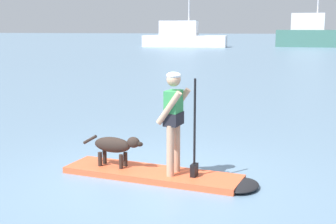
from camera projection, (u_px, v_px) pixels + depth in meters
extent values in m
plane|color=slate|center=(152.00, 177.00, 7.64)|extent=(400.00, 400.00, 0.00)
cube|color=#E55933|center=(152.00, 174.00, 7.63)|extent=(3.00, 1.14, 0.10)
ellipsoid|color=black|center=(240.00, 185.00, 7.08)|extent=(0.65, 0.80, 0.10)
cylinder|color=tan|center=(176.00, 147.00, 7.52)|extent=(0.12, 0.12, 0.81)
cylinder|color=tan|center=(170.00, 151.00, 7.29)|extent=(0.12, 0.12, 0.81)
cube|color=black|center=(174.00, 119.00, 7.32)|extent=(0.26, 0.39, 0.20)
cube|color=#338C4C|center=(174.00, 107.00, 7.29)|extent=(0.24, 0.36, 0.53)
sphere|color=tan|center=(174.00, 79.00, 7.21)|extent=(0.22, 0.22, 0.22)
ellipsoid|color=white|center=(174.00, 75.00, 7.20)|extent=(0.23, 0.23, 0.11)
cylinder|color=tan|center=(178.00, 104.00, 7.46)|extent=(0.43, 0.14, 0.54)
cylinder|color=tan|center=(169.00, 108.00, 7.11)|extent=(0.43, 0.14, 0.54)
cylinder|color=black|center=(195.00, 128.00, 7.21)|extent=(0.04, 0.04, 1.54)
cube|color=black|center=(194.00, 170.00, 7.33)|extent=(0.10, 0.19, 0.20)
ellipsoid|color=#2D231E|center=(112.00, 145.00, 7.82)|extent=(0.69, 0.30, 0.26)
ellipsoid|color=#2D231E|center=(133.00, 142.00, 7.66)|extent=(0.24, 0.19, 0.18)
ellipsoid|color=black|center=(139.00, 144.00, 7.63)|extent=(0.13, 0.09, 0.08)
cylinder|color=#2D231E|center=(90.00, 140.00, 7.98)|extent=(0.27, 0.08, 0.18)
cylinder|color=#2D231E|center=(125.00, 159.00, 7.86)|extent=(0.07, 0.07, 0.24)
cylinder|color=#2D231E|center=(121.00, 162.00, 7.72)|extent=(0.07, 0.07, 0.24)
cylinder|color=#2D231E|center=(105.00, 157.00, 8.01)|extent=(0.07, 0.07, 0.24)
cylinder|color=#2D231E|center=(100.00, 159.00, 7.87)|extent=(0.07, 0.07, 0.24)
cube|color=white|center=(185.00, 41.00, 59.96)|extent=(10.76, 3.86, 1.46)
cube|color=silver|center=(179.00, 28.00, 59.88)|extent=(4.91, 2.68, 1.86)
cylinder|color=silver|center=(189.00, 0.00, 58.93)|extent=(0.20, 0.20, 8.75)
cylinder|color=silver|center=(179.00, 26.00, 59.83)|extent=(3.70, 0.39, 0.14)
cube|color=#3F7266|center=(313.00, 38.00, 60.11)|extent=(9.15, 3.77, 2.15)
cube|color=silver|center=(308.00, 22.00, 59.90)|extent=(4.17, 2.70, 2.10)
cylinder|color=silver|center=(308.00, 20.00, 59.88)|extent=(3.15, 0.29, 0.14)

